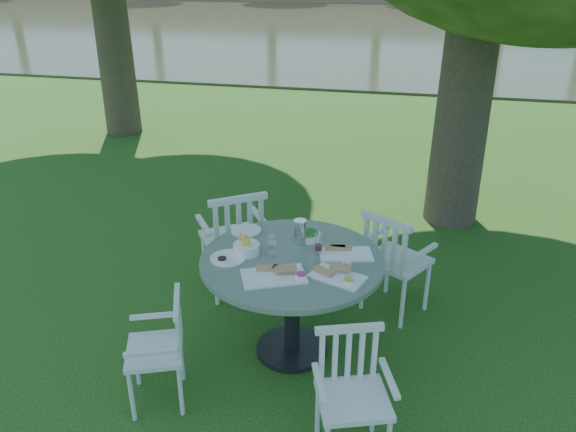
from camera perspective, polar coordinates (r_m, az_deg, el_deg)
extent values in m
plane|color=#13390C|center=(4.97, -0.53, -9.88)|extent=(140.00, 140.00, 0.00)
cylinder|color=black|center=(4.55, 0.39, -13.30)|extent=(0.56, 0.56, 0.04)
cylinder|color=black|center=(4.32, 0.41, -9.15)|extent=(0.12, 0.12, 0.75)
cylinder|color=#5F6F5C|center=(4.11, 0.42, -4.55)|extent=(1.35, 1.35, 0.04)
cylinder|color=silver|center=(5.05, 13.93, -6.97)|extent=(0.04, 0.04, 0.47)
cylinder|color=silver|center=(5.23, 10.06, -5.38)|extent=(0.04, 0.04, 0.47)
cylinder|color=silver|center=(4.77, 11.55, -8.73)|extent=(0.04, 0.04, 0.47)
cylinder|color=silver|center=(4.96, 7.55, -6.97)|extent=(0.04, 0.04, 0.47)
cube|color=silver|center=(4.87, 11.00, -4.43)|extent=(0.64, 0.62, 0.04)
cube|color=silver|center=(4.61, 9.76, -2.98)|extent=(0.43, 0.28, 0.48)
cylinder|color=silver|center=(5.45, -3.93, -3.54)|extent=(0.04, 0.04, 0.50)
cylinder|color=silver|center=(5.34, -8.47, -4.37)|extent=(0.04, 0.04, 0.50)
cylinder|color=silver|center=(5.12, -2.48, -5.51)|extent=(0.04, 0.04, 0.50)
cylinder|color=silver|center=(5.01, -7.30, -6.44)|extent=(0.04, 0.04, 0.50)
cube|color=silver|center=(5.09, -5.67, -2.26)|extent=(0.69, 0.68, 0.04)
cube|color=silver|center=(4.80, -4.99, -0.89)|extent=(0.44, 0.33, 0.51)
cylinder|color=silver|center=(4.28, -15.15, -14.09)|extent=(0.03, 0.03, 0.40)
cylinder|color=silver|center=(4.01, -15.60, -17.22)|extent=(0.03, 0.03, 0.40)
cylinder|color=silver|center=(4.25, -10.77, -13.91)|extent=(0.03, 0.03, 0.40)
cylinder|color=silver|center=(3.98, -10.86, -17.06)|extent=(0.03, 0.03, 0.40)
cube|color=silver|center=(3.99, -13.40, -13.15)|extent=(0.50, 0.52, 0.04)
cube|color=silver|center=(3.87, -11.02, -10.85)|extent=(0.19, 0.39, 0.41)
cylinder|color=silver|center=(3.78, 3.04, -19.17)|extent=(0.03, 0.03, 0.41)
cylinder|color=silver|center=(3.84, 8.71, -18.56)|extent=(0.03, 0.03, 0.41)
cube|color=silver|center=(3.54, 6.64, -18.07)|extent=(0.52, 0.50, 0.04)
cube|color=silver|center=(3.55, 6.14, -13.82)|extent=(0.41, 0.18, 0.42)
cube|color=white|center=(3.87, -1.47, -6.14)|extent=(0.50, 0.42, 0.02)
cube|color=white|center=(3.88, 5.07, -6.17)|extent=(0.42, 0.32, 0.01)
cube|color=white|center=(4.16, 5.87, -3.90)|extent=(0.43, 0.31, 0.02)
cylinder|color=white|center=(4.12, -6.11, -4.26)|extent=(0.26, 0.26, 0.01)
cylinder|color=white|center=(4.51, -4.27, -1.47)|extent=(0.24, 0.24, 0.01)
cylinder|color=white|center=(4.16, -4.24, -3.33)|extent=(0.20, 0.20, 0.08)
cylinder|color=white|center=(4.35, 2.17, -2.14)|extent=(0.17, 0.17, 0.06)
cylinder|color=silver|center=(4.26, 1.24, -1.66)|extent=(0.10, 0.10, 0.20)
cylinder|color=white|center=(4.12, 3.11, -2.89)|extent=(0.06, 0.06, 0.17)
cylinder|color=white|center=(4.22, -1.65, -2.62)|extent=(0.06, 0.06, 0.11)
cylinder|color=white|center=(4.11, -1.58, -3.40)|extent=(0.06, 0.06, 0.11)
cylinder|color=white|center=(3.84, 1.35, -6.19)|extent=(0.08, 0.08, 0.03)
cylinder|color=white|center=(3.81, 6.12, -6.68)|extent=(0.07, 0.07, 0.03)
cylinder|color=white|center=(4.02, 5.95, -4.89)|extent=(0.07, 0.07, 0.03)
cylinder|color=white|center=(4.06, -6.71, -4.57)|extent=(0.07, 0.07, 0.03)
cube|color=#313620|center=(27.14, 11.62, 18.26)|extent=(100.00, 28.00, 0.12)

